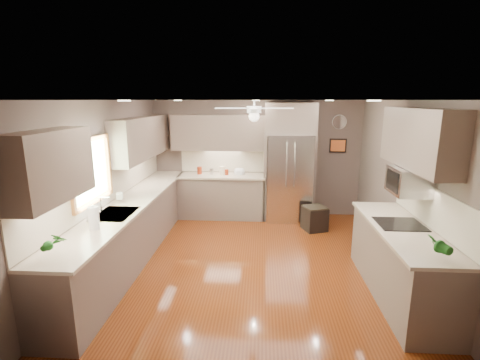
# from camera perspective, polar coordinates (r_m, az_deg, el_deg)

# --- Properties ---
(floor) EXTENTS (5.00, 5.00, 0.00)m
(floor) POSITION_cam_1_polar(r_m,az_deg,el_deg) (5.63, 2.03, -13.40)
(floor) COLOR #4D1E0A
(floor) RESTS_ON ground
(ceiling) EXTENTS (5.00, 5.00, 0.00)m
(ceiling) POSITION_cam_1_polar(r_m,az_deg,el_deg) (5.04, 2.26, 12.97)
(ceiling) COLOR white
(ceiling) RESTS_ON ground
(wall_back) EXTENTS (4.50, 0.00, 4.50)m
(wall_back) POSITION_cam_1_polar(r_m,az_deg,el_deg) (7.65, 2.64, 3.56)
(wall_back) COLOR brown
(wall_back) RESTS_ON ground
(wall_front) EXTENTS (4.50, 0.00, 4.50)m
(wall_front) POSITION_cam_1_polar(r_m,az_deg,el_deg) (2.83, 0.76, -13.17)
(wall_front) COLOR brown
(wall_front) RESTS_ON ground
(wall_left) EXTENTS (0.00, 5.00, 5.00)m
(wall_left) POSITION_cam_1_polar(r_m,az_deg,el_deg) (5.71, -21.05, -0.54)
(wall_left) COLOR brown
(wall_left) RESTS_ON ground
(wall_right) EXTENTS (0.00, 5.00, 5.00)m
(wall_right) POSITION_cam_1_polar(r_m,az_deg,el_deg) (5.61, 25.77, -1.20)
(wall_right) COLOR brown
(wall_right) RESTS_ON ground
(canister_a) EXTENTS (0.13, 0.13, 0.16)m
(canister_a) POSITION_cam_1_polar(r_m,az_deg,el_deg) (7.54, -6.66, 1.57)
(canister_a) COLOR maroon
(canister_a) RESTS_ON back_run
(canister_b) EXTENTS (0.10, 0.10, 0.13)m
(canister_b) POSITION_cam_1_polar(r_m,az_deg,el_deg) (7.47, -4.67, 1.44)
(canister_b) COLOR silver
(canister_b) RESTS_ON back_run
(canister_c) EXTENTS (0.15, 0.15, 0.18)m
(canister_c) POSITION_cam_1_polar(r_m,az_deg,el_deg) (7.42, -2.93, 1.54)
(canister_c) COLOR beige
(canister_c) RESTS_ON back_run
(canister_d) EXTENTS (0.09, 0.09, 0.12)m
(canister_d) POSITION_cam_1_polar(r_m,az_deg,el_deg) (7.42, -2.21, 1.30)
(canister_d) COLOR maroon
(canister_d) RESTS_ON back_run
(soap_bottle) EXTENTS (0.11, 0.11, 0.20)m
(soap_bottle) POSITION_cam_1_polar(r_m,az_deg,el_deg) (5.77, -19.06, -2.40)
(soap_bottle) COLOR white
(soap_bottle) RESTS_ON left_run
(potted_plant_left) EXTENTS (0.18, 0.13, 0.32)m
(potted_plant_left) POSITION_cam_1_polar(r_m,az_deg,el_deg) (4.02, -28.28, -8.99)
(potted_plant_left) COLOR #1D631C
(potted_plant_left) RESTS_ON left_run
(potted_plant_right) EXTENTS (0.20, 0.19, 0.30)m
(potted_plant_right) POSITION_cam_1_polar(r_m,az_deg,el_deg) (4.04, 29.84, -9.24)
(potted_plant_right) COLOR #1D631C
(potted_plant_right) RESTS_ON right_run
(bowl) EXTENTS (0.24, 0.24, 0.06)m
(bowl) POSITION_cam_1_polar(r_m,az_deg,el_deg) (7.43, -0.12, 1.08)
(bowl) COLOR beige
(bowl) RESTS_ON back_run
(left_run) EXTENTS (0.65, 4.70, 1.45)m
(left_run) POSITION_cam_1_polar(r_m,az_deg,el_deg) (5.94, -17.24, -7.45)
(left_run) COLOR brown
(left_run) RESTS_ON ground
(back_run) EXTENTS (1.85, 0.65, 1.45)m
(back_run) POSITION_cam_1_polar(r_m,az_deg,el_deg) (7.57, -2.96, -2.48)
(back_run) COLOR brown
(back_run) RESTS_ON ground
(uppers) EXTENTS (4.50, 4.70, 0.95)m
(uppers) POSITION_cam_1_polar(r_m,az_deg,el_deg) (5.85, -4.94, 6.77)
(uppers) COLOR brown
(uppers) RESTS_ON wall_left
(window) EXTENTS (0.05, 1.12, 0.92)m
(window) POSITION_cam_1_polar(r_m,az_deg,el_deg) (5.20, -23.27, 1.39)
(window) COLOR #BFF2B2
(window) RESTS_ON wall_left
(sink) EXTENTS (0.50, 0.70, 0.32)m
(sink) POSITION_cam_1_polar(r_m,az_deg,el_deg) (5.23, -19.81, -5.54)
(sink) COLOR silver
(sink) RESTS_ON left_run
(refrigerator) EXTENTS (1.06, 0.75, 2.45)m
(refrigerator) POSITION_cam_1_polar(r_m,az_deg,el_deg) (7.34, 8.07, 2.56)
(refrigerator) COLOR silver
(refrigerator) RESTS_ON ground
(right_run) EXTENTS (0.70, 2.20, 1.45)m
(right_run) POSITION_cam_1_polar(r_m,az_deg,el_deg) (5.03, 24.86, -11.91)
(right_run) COLOR brown
(right_run) RESTS_ON ground
(microwave) EXTENTS (0.43, 0.55, 0.34)m
(microwave) POSITION_cam_1_polar(r_m,az_deg,el_deg) (4.98, 25.96, -0.16)
(microwave) COLOR silver
(microwave) RESTS_ON wall_right
(ceiling_fan) EXTENTS (1.18, 1.18, 0.32)m
(ceiling_fan) POSITION_cam_1_polar(r_m,az_deg,el_deg) (5.35, 2.33, 11.17)
(ceiling_fan) COLOR white
(ceiling_fan) RESTS_ON ceiling
(recessed_lights) EXTENTS (2.84, 3.14, 0.01)m
(recessed_lights) POSITION_cam_1_polar(r_m,az_deg,el_deg) (5.44, 1.94, 12.91)
(recessed_lights) COLOR white
(recessed_lights) RESTS_ON ceiling
(wall_clock) EXTENTS (0.30, 0.03, 0.30)m
(wall_clock) POSITION_cam_1_polar(r_m,az_deg,el_deg) (7.71, 15.99, 9.14)
(wall_clock) COLOR white
(wall_clock) RESTS_ON wall_back
(framed_print) EXTENTS (0.36, 0.03, 0.30)m
(framed_print) POSITION_cam_1_polar(r_m,az_deg,el_deg) (7.75, 15.77, 5.45)
(framed_print) COLOR black
(framed_print) RESTS_ON wall_back
(stool) EXTENTS (0.52, 0.52, 0.48)m
(stool) POSITION_cam_1_polar(r_m,az_deg,el_deg) (7.01, 12.13, -6.14)
(stool) COLOR black
(stool) RESTS_ON ground
(paper_towel) EXTENTS (0.13, 0.13, 0.32)m
(paper_towel) POSITION_cam_1_polar(r_m,az_deg,el_deg) (4.65, -22.87, -5.85)
(paper_towel) COLOR white
(paper_towel) RESTS_ON left_run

